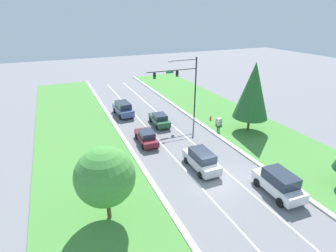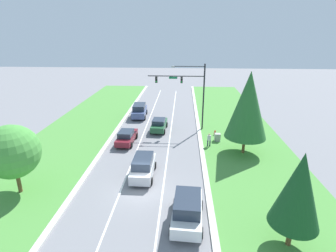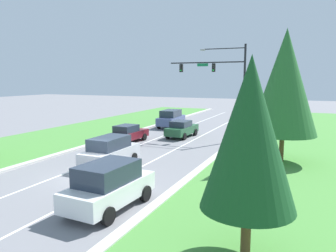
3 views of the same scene
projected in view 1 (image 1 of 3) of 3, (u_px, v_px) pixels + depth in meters
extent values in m
plane|color=slate|center=(216.00, 181.00, 24.57)|extent=(160.00, 160.00, 0.00)
cube|color=beige|center=(263.00, 167.00, 26.63)|extent=(0.50, 90.00, 0.15)
cube|color=beige|center=(161.00, 196.00, 22.46)|extent=(0.50, 90.00, 0.15)
cube|color=#4C8E3D|center=(301.00, 157.00, 28.59)|extent=(10.00, 90.00, 0.08)
cube|color=#4C8E3D|center=(99.00, 213.00, 20.53)|extent=(10.00, 90.00, 0.08)
cube|color=white|center=(200.00, 186.00, 23.91)|extent=(0.14, 81.00, 0.01)
cube|color=white|center=(232.00, 177.00, 25.24)|extent=(0.14, 81.00, 0.01)
cylinder|color=black|center=(195.00, 88.00, 37.96)|extent=(0.20, 0.20, 8.98)
cylinder|color=black|center=(172.00, 70.00, 35.45)|extent=(7.41, 0.12, 0.12)
cube|color=#147042|center=(170.00, 72.00, 35.40)|extent=(1.10, 0.04, 0.28)
cylinder|color=black|center=(183.00, 60.00, 35.57)|extent=(4.07, 0.09, 0.09)
ellipsoid|color=gray|center=(170.00, 62.00, 34.84)|extent=(0.56, 0.28, 0.20)
cube|color=black|center=(177.00, 74.00, 35.92)|extent=(0.28, 0.32, 0.80)
sphere|color=#2D2D2D|center=(178.00, 72.00, 35.69)|extent=(0.16, 0.16, 0.16)
sphere|color=#2D2D2D|center=(178.00, 74.00, 35.78)|extent=(0.16, 0.16, 0.16)
sphere|color=#23D647|center=(178.00, 76.00, 35.87)|extent=(0.16, 0.16, 0.16)
cube|color=black|center=(154.00, 76.00, 34.69)|extent=(0.28, 0.32, 0.80)
sphere|color=#2D2D2D|center=(155.00, 74.00, 34.46)|extent=(0.16, 0.16, 0.16)
sphere|color=#2D2D2D|center=(155.00, 76.00, 34.55)|extent=(0.16, 0.16, 0.16)
sphere|color=#23D647|center=(155.00, 78.00, 34.64)|extent=(0.16, 0.16, 0.16)
cube|color=#475684|center=(123.00, 110.00, 40.19)|extent=(2.21, 5.14, 0.92)
cube|color=#283342|center=(123.00, 105.00, 39.75)|extent=(1.92, 3.11, 0.80)
cylinder|color=black|center=(126.00, 109.00, 42.06)|extent=(0.28, 0.75, 0.74)
cylinder|color=black|center=(114.00, 111.00, 41.27)|extent=(0.28, 0.75, 0.74)
cylinder|color=black|center=(133.00, 115.00, 39.48)|extent=(0.28, 0.75, 0.74)
cylinder|color=black|center=(120.00, 117.00, 38.69)|extent=(0.28, 0.75, 0.74)
cube|color=silver|center=(201.00, 162.00, 26.31)|extent=(1.90, 4.80, 0.88)
cube|color=#283342|center=(202.00, 155.00, 25.88)|extent=(1.70, 2.89, 0.78)
cylinder|color=black|center=(201.00, 157.00, 28.07)|extent=(0.24, 0.66, 0.66)
cylinder|color=black|center=(186.00, 160.00, 27.40)|extent=(0.24, 0.66, 0.66)
cylinder|color=black|center=(217.00, 171.00, 25.56)|extent=(0.24, 0.66, 0.66)
cylinder|color=black|center=(200.00, 175.00, 24.90)|extent=(0.24, 0.66, 0.66)
cube|color=white|center=(278.00, 185.00, 22.61)|extent=(2.29, 4.82, 0.86)
cube|color=#283342|center=(281.00, 178.00, 22.16)|extent=(1.98, 2.92, 0.88)
cylinder|color=black|center=(275.00, 178.00, 24.35)|extent=(0.28, 0.77, 0.76)
cylinder|color=black|center=(257.00, 182.00, 23.72)|extent=(0.28, 0.77, 0.76)
cylinder|color=black|center=(299.00, 197.00, 21.84)|extent=(0.28, 0.77, 0.76)
cylinder|color=black|center=(280.00, 202.00, 21.21)|extent=(0.28, 0.77, 0.76)
cube|color=maroon|center=(146.00, 138.00, 31.59)|extent=(1.98, 4.74, 0.67)
cube|color=#283342|center=(147.00, 134.00, 31.09)|extent=(1.69, 2.17, 0.62)
cylinder|color=black|center=(150.00, 134.00, 33.25)|extent=(0.27, 0.68, 0.67)
cylinder|color=black|center=(136.00, 137.00, 32.67)|extent=(0.27, 0.68, 0.67)
cylinder|color=black|center=(157.00, 144.00, 30.77)|extent=(0.27, 0.68, 0.67)
cylinder|color=black|center=(143.00, 147.00, 30.20)|extent=(0.27, 0.68, 0.67)
cube|color=#235633|center=(159.00, 120.00, 36.72)|extent=(2.02, 4.66, 0.75)
cube|color=#283342|center=(160.00, 116.00, 36.22)|extent=(1.71, 2.14, 0.59)
cylinder|color=black|center=(162.00, 118.00, 38.37)|extent=(0.27, 0.70, 0.69)
cylinder|color=black|center=(150.00, 120.00, 37.80)|extent=(0.27, 0.70, 0.69)
cylinder|color=black|center=(169.00, 125.00, 35.94)|extent=(0.27, 0.70, 0.69)
cylinder|color=black|center=(157.00, 127.00, 35.37)|extent=(0.27, 0.70, 0.69)
cube|color=#9E9E99|center=(219.00, 122.00, 36.62)|extent=(0.70, 0.60, 1.03)
cylinder|color=#232842|center=(217.00, 128.00, 34.74)|extent=(0.14, 0.14, 0.84)
cylinder|color=#232842|center=(219.00, 128.00, 34.85)|extent=(0.14, 0.14, 0.84)
cube|color=#B7B7BC|center=(219.00, 123.00, 34.51)|extent=(0.38, 0.23, 0.60)
sphere|color=tan|center=(219.00, 120.00, 34.34)|extent=(0.22, 0.22, 0.22)
cylinder|color=red|center=(211.00, 119.00, 38.39)|extent=(0.20, 0.20, 0.55)
sphere|color=red|center=(211.00, 116.00, 38.26)|extent=(0.18, 0.18, 0.18)
cylinder|color=red|center=(210.00, 119.00, 38.34)|extent=(0.10, 0.09, 0.09)
cylinder|color=red|center=(211.00, 118.00, 38.43)|extent=(0.10, 0.09, 0.09)
cylinder|color=brown|center=(109.00, 207.00, 19.69)|extent=(0.32, 0.32, 2.16)
sphere|color=#47933D|center=(105.00, 177.00, 18.61)|extent=(4.38, 4.38, 4.38)
cylinder|color=brown|center=(248.00, 124.00, 34.67)|extent=(0.32, 0.32, 2.00)
cone|color=#28662D|center=(253.00, 90.00, 32.86)|extent=(4.47, 4.47, 7.15)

